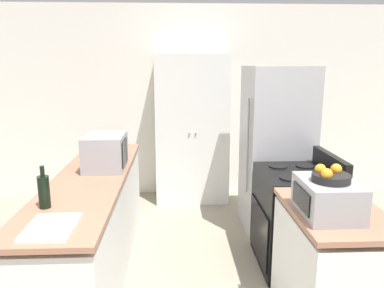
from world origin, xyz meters
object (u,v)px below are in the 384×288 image
(refrigerator, at_px, (276,150))
(fruit_bowl, at_px, (330,176))
(wine_bottle, at_px, (44,191))
(microwave, at_px, (106,152))
(toaster_oven, at_px, (327,198))
(stove, at_px, (295,218))
(pantry_cabinet, at_px, (192,129))

(refrigerator, relative_size, fruit_bowl, 7.70)
(wine_bottle, bearing_deg, refrigerator, 37.91)
(refrigerator, height_order, microwave, refrigerator)
(microwave, distance_m, fruit_bowl, 1.98)
(wine_bottle, relative_size, toaster_oven, 0.66)
(stove, height_order, refrigerator, refrigerator)
(pantry_cabinet, distance_m, wine_bottle, 2.72)
(microwave, relative_size, wine_bottle, 1.68)
(microwave, bearing_deg, pantry_cabinet, 60.76)
(microwave, relative_size, fruit_bowl, 2.08)
(stove, height_order, toaster_oven, toaster_oven)
(toaster_oven, bearing_deg, fruit_bowl, -89.62)
(refrigerator, bearing_deg, stove, -90.94)
(refrigerator, height_order, toaster_oven, refrigerator)
(wine_bottle, bearing_deg, pantry_cabinet, 66.11)
(pantry_cabinet, bearing_deg, wine_bottle, -113.89)
(microwave, xyz_separation_m, toaster_oven, (1.60, -1.15, -0.04))
(fruit_bowl, bearing_deg, toaster_oven, 90.38)
(wine_bottle, height_order, fruit_bowl, fruit_bowl)
(toaster_oven, distance_m, fruit_bowl, 0.15)
(stove, distance_m, refrigerator, 0.92)
(pantry_cabinet, bearing_deg, fruit_bowl, -74.79)
(wine_bottle, bearing_deg, stove, 20.54)
(wine_bottle, xyz_separation_m, fruit_bowl, (1.84, -0.22, 0.15))
(refrigerator, xyz_separation_m, fruit_bowl, (-0.14, -1.76, 0.25))
(refrigerator, distance_m, fruit_bowl, 1.78)
(stove, distance_m, wine_bottle, 2.17)
(stove, xyz_separation_m, toaster_oven, (-0.13, -0.94, 0.55))
(pantry_cabinet, bearing_deg, toaster_oven, -74.71)
(refrigerator, relative_size, microwave, 3.71)
(fruit_bowl, bearing_deg, pantry_cabinet, 105.21)
(microwave, height_order, toaster_oven, microwave)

